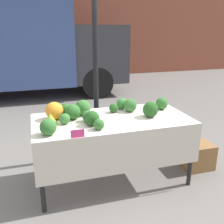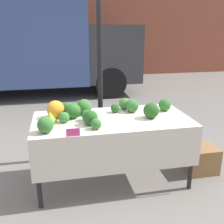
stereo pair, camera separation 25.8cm
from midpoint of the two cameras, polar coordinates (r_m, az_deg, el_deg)
The scene contains 22 objects.
ground_plane at distance 3.44m, azimuth 2.22°, elevation -14.30°, with size 40.00×40.00×0.00m, color slate.
building_facade at distance 10.47m, azimuth -8.26°, elevation 21.05°, with size 16.00×0.60×4.84m.
tent_pole at distance 3.58m, azimuth -0.58°, elevation 10.60°, with size 0.07×0.07×2.75m.
parked_truck at distance 7.62m, azimuth -14.50°, elevation 13.72°, with size 4.98×2.13×2.48m.
market_table at distance 3.05m, azimuth 2.67°, elevation -3.56°, with size 1.83×0.90×0.81m.
orange_cauliflower at distance 3.13m, azimuth -9.91°, elevation 0.59°, with size 0.21×0.21×0.21m.
romanesco_head at distance 2.99m, azimuth -10.90°, elevation -1.12°, with size 0.16×0.16×0.13m.
broccoli_head_0 at distance 3.12m, azimuth 10.88°, elevation 0.27°, with size 0.18×0.18×0.18m.
broccoli_head_1 at distance 3.21m, azimuth -3.81°, elevation 1.13°, with size 0.19×0.19×0.19m.
broccoli_head_2 at distance 3.43m, azimuth 13.53°, elevation 1.49°, with size 0.16×0.16×0.16m.
broccoli_head_3 at distance 2.99m, azimuth -2.96°, elevation -0.78°, with size 0.13×0.13×0.13m.
broccoli_head_4 at distance 2.96m, azimuth -7.93°, elevation -1.20°, with size 0.12×0.12×0.12m.
broccoli_head_5 at distance 3.23m, azimuth -7.44°, elevation 0.75°, with size 0.15×0.15×0.15m.
broccoli_head_6 at distance 2.74m, azimuth -0.80°, elevation -2.65°, with size 0.12×0.12×0.12m.
broccoli_head_7 at distance 3.30m, azimuth 6.63°, elevation 1.33°, with size 0.17×0.17×0.17m.
broccoli_head_8 at distance 2.70m, azimuth -11.65°, elevation -2.80°, with size 0.17×0.17×0.17m.
broccoli_head_9 at distance 3.28m, azimuth 2.94°, elevation 0.82°, with size 0.11×0.11×0.11m.
broccoli_head_10 at distance 3.08m, azimuth -6.09°, elevation 0.23°, with size 0.18×0.18×0.18m.
broccoli_head_11 at distance 3.41m, azimuth 4.92°, elevation 1.75°, with size 0.15×0.15×0.15m.
broccoli_head_12 at distance 2.86m, azimuth -2.15°, elevation -1.28°, with size 0.16×0.16×0.16m.
price_sign at distance 2.58m, azimuth -5.66°, elevation -4.48°, with size 0.13×0.01×0.08m.
produce_crate at distance 3.74m, azimuth 20.74°, elevation -9.67°, with size 0.39×0.32×0.35m.
Camera 2 is at (-0.59, -2.85, 1.84)m, focal length 42.00 mm.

